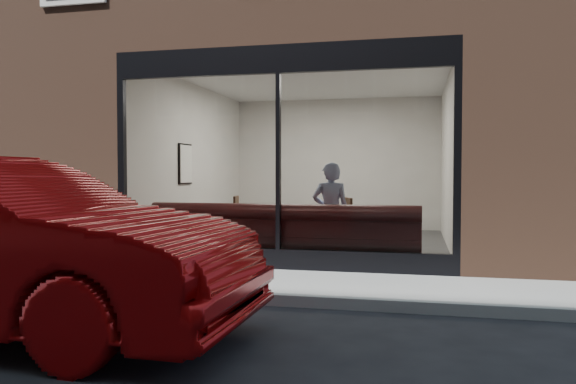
% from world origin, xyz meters
% --- Properties ---
extents(ground, '(120.00, 120.00, 0.00)m').
position_xyz_m(ground, '(0.00, 0.00, 0.00)').
color(ground, black).
rests_on(ground, ground).
extents(sidewalk_near, '(40.00, 2.00, 0.01)m').
position_xyz_m(sidewalk_near, '(0.00, 1.00, 0.01)').
color(sidewalk_near, gray).
rests_on(sidewalk_near, ground).
extents(kerb_near, '(40.00, 0.10, 0.12)m').
position_xyz_m(kerb_near, '(0.00, -0.05, 0.06)').
color(kerb_near, gray).
rests_on(kerb_near, ground).
extents(host_building_pier_left, '(2.50, 12.00, 3.20)m').
position_xyz_m(host_building_pier_left, '(-3.75, 8.00, 1.60)').
color(host_building_pier_left, brown).
rests_on(host_building_pier_left, ground).
extents(host_building_pier_right, '(2.50, 12.00, 3.20)m').
position_xyz_m(host_building_pier_right, '(3.75, 8.00, 1.60)').
color(host_building_pier_right, brown).
rests_on(host_building_pier_right, ground).
extents(host_building_backfill, '(5.00, 6.00, 3.20)m').
position_xyz_m(host_building_backfill, '(0.00, 11.00, 1.60)').
color(host_building_backfill, brown).
rests_on(host_building_backfill, ground).
extents(cafe_floor, '(6.00, 6.00, 0.00)m').
position_xyz_m(cafe_floor, '(0.00, 5.00, 0.02)').
color(cafe_floor, '#2D2D30').
rests_on(cafe_floor, ground).
extents(cafe_ceiling, '(6.00, 6.00, 0.00)m').
position_xyz_m(cafe_ceiling, '(0.00, 5.00, 3.19)').
color(cafe_ceiling, white).
rests_on(cafe_ceiling, host_building_upper).
extents(cafe_wall_back, '(5.00, 0.00, 5.00)m').
position_xyz_m(cafe_wall_back, '(0.00, 7.99, 1.60)').
color(cafe_wall_back, beige).
rests_on(cafe_wall_back, ground).
extents(cafe_wall_left, '(0.00, 6.00, 6.00)m').
position_xyz_m(cafe_wall_left, '(-2.49, 5.00, 1.60)').
color(cafe_wall_left, beige).
rests_on(cafe_wall_left, ground).
extents(cafe_wall_right, '(0.00, 6.00, 6.00)m').
position_xyz_m(cafe_wall_right, '(2.49, 5.00, 1.60)').
color(cafe_wall_right, beige).
rests_on(cafe_wall_right, ground).
extents(storefront_kick, '(5.00, 0.10, 0.30)m').
position_xyz_m(storefront_kick, '(0.00, 2.05, 0.15)').
color(storefront_kick, black).
rests_on(storefront_kick, ground).
extents(storefront_header, '(5.00, 0.10, 0.40)m').
position_xyz_m(storefront_header, '(0.00, 2.05, 3.00)').
color(storefront_header, black).
rests_on(storefront_header, host_building_upper).
extents(storefront_mullion, '(0.06, 0.10, 2.50)m').
position_xyz_m(storefront_mullion, '(0.00, 2.05, 1.55)').
color(storefront_mullion, black).
rests_on(storefront_mullion, storefront_kick).
extents(storefront_glass, '(4.80, 0.00, 4.80)m').
position_xyz_m(storefront_glass, '(0.00, 2.02, 1.55)').
color(storefront_glass, white).
rests_on(storefront_glass, storefront_kick).
extents(banquette, '(4.00, 0.55, 0.45)m').
position_xyz_m(banquette, '(0.00, 2.45, 0.23)').
color(banquette, '#3D1617').
rests_on(banquette, cafe_floor).
extents(person, '(0.60, 0.44, 1.55)m').
position_xyz_m(person, '(0.65, 2.75, 0.77)').
color(person, '#9EAFDA').
rests_on(person, cafe_floor).
extents(cafe_table_left, '(0.72, 0.72, 0.04)m').
position_xyz_m(cafe_table_left, '(-0.92, 3.00, 0.74)').
color(cafe_table_left, '#311E13').
rests_on(cafe_table_left, cafe_floor).
extents(cafe_table_right, '(0.67, 0.67, 0.04)m').
position_xyz_m(cafe_table_right, '(0.60, 3.59, 0.74)').
color(cafe_table_right, '#311E13').
rests_on(cafe_table_right, cafe_floor).
extents(cafe_chair_left, '(0.46, 0.46, 0.04)m').
position_xyz_m(cafe_chair_left, '(-1.59, 4.35, 0.24)').
color(cafe_chair_left, '#311E13').
rests_on(cafe_chair_left, cafe_floor).
extents(cafe_chair_right, '(0.62, 0.62, 0.05)m').
position_xyz_m(cafe_chair_right, '(0.57, 4.10, 0.24)').
color(cafe_chair_right, '#311E13').
rests_on(cafe_chair_right, cafe_floor).
extents(wall_poster, '(0.02, 0.54, 0.73)m').
position_xyz_m(wall_poster, '(-2.45, 4.48, 1.56)').
color(wall_poster, white).
rests_on(wall_poster, cafe_wall_left).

